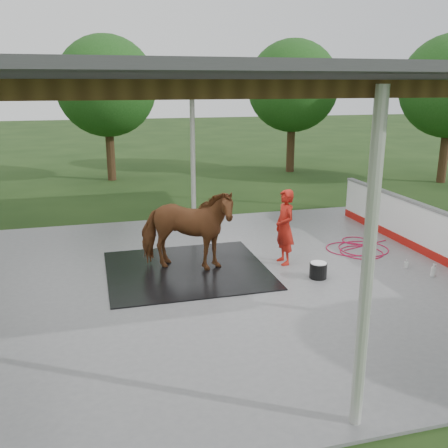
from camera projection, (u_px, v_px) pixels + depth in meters
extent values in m
plane|color=#1E3814|center=(240.00, 280.00, 10.27)|extent=(100.00, 100.00, 0.00)
cube|color=slate|center=(240.00, 279.00, 10.27)|extent=(12.00, 10.00, 0.05)
cylinder|color=beige|center=(368.00, 269.00, 5.37)|extent=(0.14, 0.14, 3.85)
cylinder|color=beige|center=(193.00, 154.00, 14.11)|extent=(0.14, 0.14, 3.85)
cylinder|color=beige|center=(372.00, 148.00, 15.52)|extent=(0.14, 0.14, 3.85)
cube|color=brown|center=(372.00, 89.00, 5.04)|extent=(12.00, 0.10, 0.18)
cube|color=brown|center=(310.00, 88.00, 6.44)|extent=(12.00, 0.10, 0.18)
cube|color=brown|center=(270.00, 87.00, 7.83)|extent=(12.00, 0.10, 0.18)
cube|color=brown|center=(242.00, 86.00, 9.23)|extent=(12.00, 0.10, 0.18)
cube|color=brown|center=(221.00, 86.00, 10.62)|extent=(12.00, 0.10, 0.18)
cube|color=brown|center=(206.00, 86.00, 12.02)|extent=(12.00, 0.10, 0.18)
cube|color=brown|center=(193.00, 86.00, 13.41)|extent=(12.00, 0.10, 0.18)
cube|color=#38383A|center=(242.00, 75.00, 9.17)|extent=(12.60, 10.60, 0.10)
cube|color=#A9130E|center=(433.00, 254.00, 11.38)|extent=(0.14, 8.00, 0.20)
cube|color=white|center=(436.00, 233.00, 11.24)|extent=(0.12, 8.00, 1.00)
cube|color=slate|center=(438.00, 211.00, 11.10)|extent=(0.16, 8.00, 0.06)
cylinder|color=#382314|center=(111.00, 154.00, 20.63)|extent=(0.36, 0.36, 2.20)
sphere|color=#194714|center=(106.00, 86.00, 19.90)|extent=(4.00, 4.00, 4.00)
cylinder|color=#382314|center=(291.00, 148.00, 22.62)|extent=(0.36, 0.36, 2.20)
sphere|color=#194714|center=(293.00, 86.00, 21.89)|extent=(4.00, 4.00, 4.00)
cylinder|color=#382314|center=(444.00, 155.00, 20.15)|extent=(0.36, 0.36, 2.20)
cube|color=black|center=(187.00, 270.00, 10.67)|extent=(3.36, 3.15, 0.03)
imported|color=brown|center=(186.00, 230.00, 10.43)|extent=(2.29, 1.71, 1.76)
imported|color=red|center=(285.00, 227.00, 10.88)|extent=(0.44, 0.63, 1.67)
cylinder|color=black|center=(318.00, 271.00, 10.21)|extent=(0.36, 0.36, 0.32)
cylinder|color=white|center=(319.00, 263.00, 10.17)|extent=(0.33, 0.33, 0.03)
imported|color=silver|center=(433.00, 270.00, 10.28)|extent=(0.15, 0.15, 0.28)
imported|color=#338CD8|center=(406.00, 263.00, 10.80)|extent=(0.12, 0.12, 0.19)
torus|color=#BD0D3C|center=(363.00, 249.00, 12.04)|extent=(1.19, 1.19, 0.02)
torus|color=#BD0D3C|center=(348.00, 249.00, 12.01)|extent=(1.06, 1.06, 0.02)
torus|color=#BD0D3C|center=(355.00, 241.00, 12.64)|extent=(0.66, 0.66, 0.02)
torus|color=#BD0D3C|center=(361.00, 252.00, 11.77)|extent=(1.00, 1.00, 0.02)
cylinder|color=#BD0D3C|center=(366.00, 245.00, 12.29)|extent=(1.40, 0.48, 0.02)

